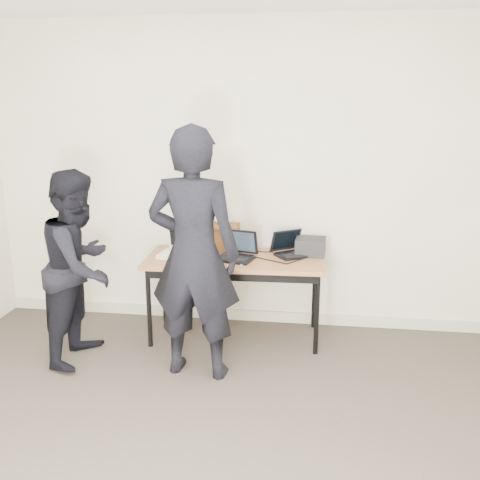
% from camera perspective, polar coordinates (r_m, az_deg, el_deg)
% --- Properties ---
extents(room, '(4.60, 4.60, 2.80)m').
position_cam_1_polar(room, '(2.59, -7.02, -0.50)').
color(room, '#3E362F').
rests_on(room, ground).
extents(desk, '(1.52, 0.70, 0.72)m').
position_cam_1_polar(desk, '(4.53, -0.55, -2.67)').
color(desk, brown).
rests_on(desk, ground).
extents(laptop_beige, '(0.34, 0.33, 0.24)m').
position_cam_1_polar(laptop_beige, '(4.60, -6.45, -1.08)').
color(laptop_beige, beige).
rests_on(laptop_beige, desk).
extents(laptop_center, '(0.36, 0.35, 0.23)m').
position_cam_1_polar(laptop_center, '(4.49, -0.37, -1.33)').
color(laptop_center, black).
rests_on(laptop_center, desk).
extents(laptop_right, '(0.38, 0.38, 0.21)m').
position_cam_1_polar(laptop_right, '(4.61, 5.43, -1.02)').
color(laptop_right, black).
rests_on(laptop_right, desk).
extents(leather_satchel, '(0.37, 0.19, 0.25)m').
position_cam_1_polar(leather_satchel, '(4.72, -2.32, 0.41)').
color(leather_satchel, '#593517').
rests_on(leather_satchel, desk).
extents(tissue, '(0.14, 0.11, 0.08)m').
position_cam_1_polar(tissue, '(4.68, -1.97, 2.27)').
color(tissue, white).
rests_on(tissue, leather_satchel).
extents(equipment_box, '(0.26, 0.23, 0.15)m').
position_cam_1_polar(equipment_box, '(4.63, 7.52, -0.70)').
color(equipment_box, black).
rests_on(equipment_box, desk).
extents(power_brick, '(0.08, 0.05, 0.03)m').
position_cam_1_polar(power_brick, '(4.38, -3.73, -2.29)').
color(power_brick, black).
rests_on(power_brick, desk).
extents(cables, '(1.16, 0.41, 0.01)m').
position_cam_1_polar(cables, '(4.50, 0.01, -1.94)').
color(cables, silver).
rests_on(cables, desk).
extents(person_typist, '(0.71, 0.50, 1.87)m').
position_cam_1_polar(person_typist, '(3.88, -4.94, -1.57)').
color(person_typist, black).
rests_on(person_typist, ground).
extents(person_observer, '(0.62, 0.77, 1.52)m').
position_cam_1_polar(person_observer, '(4.35, -16.68, -2.73)').
color(person_observer, black).
rests_on(person_observer, ground).
extents(baseboard, '(4.50, 0.03, 0.10)m').
position_cam_1_polar(baseboard, '(5.09, -0.16, -7.94)').
color(baseboard, '#B7AE98').
rests_on(baseboard, ground).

